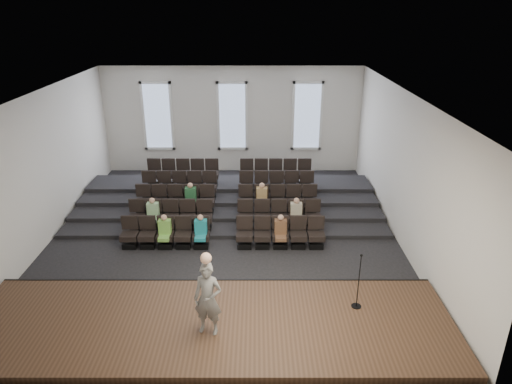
% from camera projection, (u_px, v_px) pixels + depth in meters
% --- Properties ---
extents(ground, '(14.00, 14.00, 0.00)m').
position_uv_depth(ground, '(224.00, 238.00, 15.94)').
color(ground, black).
rests_on(ground, ground).
extents(ceiling, '(12.00, 14.00, 0.02)m').
position_uv_depth(ceiling, '(220.00, 95.00, 14.01)').
color(ceiling, white).
rests_on(ceiling, ground).
extents(wall_back, '(12.00, 0.04, 5.00)m').
position_uv_depth(wall_back, '(233.00, 120.00, 21.45)').
color(wall_back, silver).
rests_on(wall_back, ground).
extents(wall_front, '(12.00, 0.04, 5.00)m').
position_uv_depth(wall_front, '(196.00, 300.00, 8.49)').
color(wall_front, silver).
rests_on(wall_front, ground).
extents(wall_left, '(0.04, 14.00, 5.00)m').
position_uv_depth(wall_left, '(39.00, 171.00, 14.97)').
color(wall_left, silver).
rests_on(wall_left, ground).
extents(wall_right, '(0.04, 14.00, 5.00)m').
position_uv_depth(wall_right, '(405.00, 171.00, 14.97)').
color(wall_right, silver).
rests_on(wall_right, ground).
extents(stage, '(11.80, 3.60, 0.50)m').
position_uv_depth(stage, '(211.00, 329.00, 11.13)').
color(stage, '#472F1E').
rests_on(stage, ground).
extents(stage_lip, '(11.80, 0.06, 0.52)m').
position_uv_depth(stage_lip, '(216.00, 287.00, 12.77)').
color(stage_lip, black).
rests_on(stage_lip, ground).
extents(risers, '(11.80, 4.80, 0.60)m').
position_uv_depth(risers, '(229.00, 197.00, 18.79)').
color(risers, black).
rests_on(risers, ground).
extents(seating_rows, '(6.80, 4.70, 1.67)m').
position_uv_depth(seating_rows, '(226.00, 203.00, 17.09)').
color(seating_rows, black).
rests_on(seating_rows, ground).
extents(windows, '(8.44, 0.10, 3.24)m').
position_uv_depth(windows, '(232.00, 116.00, 21.31)').
color(windows, white).
rests_on(windows, wall_back).
extents(audience, '(5.45, 2.64, 1.10)m').
position_uv_depth(audience, '(221.00, 214.00, 15.90)').
color(audience, '#77BA4A').
rests_on(audience, seating_rows).
extents(speaker, '(0.74, 0.57, 1.82)m').
position_uv_depth(speaker, '(208.00, 299.00, 10.35)').
color(speaker, slate).
rests_on(speaker, stage).
extents(mic_stand, '(0.26, 0.26, 1.53)m').
position_uv_depth(mic_stand, '(358.00, 291.00, 11.40)').
color(mic_stand, black).
rests_on(mic_stand, stage).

